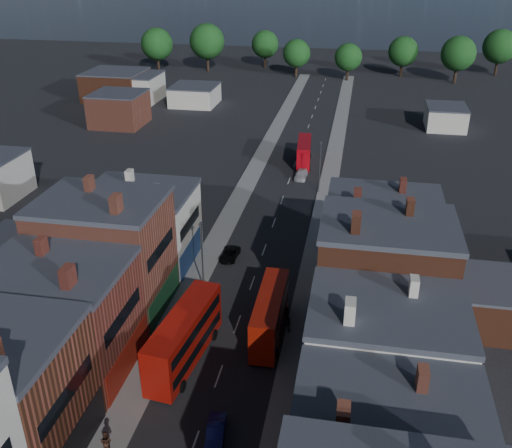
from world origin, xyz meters
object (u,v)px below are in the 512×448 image
at_px(bus_0, 184,337).
at_px(car_3, 301,174).
at_px(bus_2, 304,152).
at_px(car_2, 230,254).
at_px(bus_1, 270,314).
at_px(ped_1, 106,442).
at_px(ped_3, 289,324).
at_px(car_1, 216,432).

height_order(bus_0, car_3, bus_0).
xyz_separation_m(bus_2, car_2, (-5.30, -35.22, -1.72)).
height_order(bus_1, ped_1, bus_1).
bearing_deg(bus_2, ped_1, -101.09).
height_order(bus_1, ped_3, bus_1).
xyz_separation_m(bus_1, car_3, (-1.69, 42.72, -1.78)).
distance_m(bus_0, car_3, 48.45).
xyz_separation_m(car_3, ped_3, (3.49, -42.00, 0.28)).
bearing_deg(ped_3, bus_0, 124.23).
distance_m(bus_0, bus_1, 8.85).
xyz_separation_m(car_2, car_3, (5.61, 28.48, 0.10)).
relative_size(bus_2, car_1, 2.50).
bearing_deg(bus_2, car_3, -91.75).
height_order(bus_0, car_1, bus_0).
relative_size(bus_0, ped_3, 7.31).
distance_m(bus_1, car_1, 14.16).
height_order(car_2, car_3, car_3).
relative_size(car_2, ped_3, 2.45).
relative_size(bus_0, car_2, 2.98).
height_order(bus_2, ped_1, bus_2).
bearing_deg(car_2, bus_1, -59.69).
bearing_deg(ped_3, car_1, 164.95).
bearing_deg(car_3, ped_1, -95.85).
bearing_deg(car_1, bus_0, 113.29).
bearing_deg(car_3, ped_3, -83.37).
height_order(bus_0, ped_1, bus_0).
bearing_deg(bus_1, car_3, 91.71).
bearing_deg(car_2, ped_3, -52.90).
xyz_separation_m(bus_1, car_1, (-1.98, -13.91, -1.80)).
height_order(car_1, ped_1, ped_1).
bearing_deg(ped_3, car_3, 4.19).
relative_size(car_1, car_3, 0.87).
bearing_deg(car_2, ped_1, -91.38).
bearing_deg(ped_1, ped_3, -117.16).
xyz_separation_m(car_1, ped_1, (-7.78, -2.82, 0.44)).
bearing_deg(bus_1, car_1, -98.66).
height_order(bus_1, car_1, bus_1).
bearing_deg(ped_1, car_3, -91.36).
xyz_separation_m(bus_0, car_1, (5.02, -8.51, -2.10)).
relative_size(bus_1, bus_2, 1.06).
relative_size(bus_1, ped_3, 6.38).
xyz_separation_m(ped_1, ped_3, (11.56, 17.44, -0.15)).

